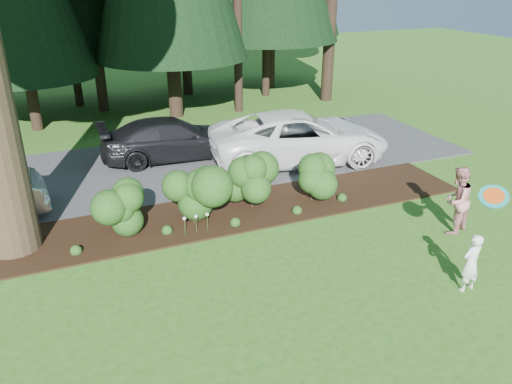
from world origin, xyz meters
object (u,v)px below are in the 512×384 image
(car_dark_suv, at_px, (172,139))
(child, at_px, (471,263))
(car_white_suv, at_px, (299,137))
(adult, at_px, (457,200))
(frisbee, at_px, (494,196))

(car_dark_suv, relative_size, child, 3.77)
(car_dark_suv, xyz_separation_m, child, (3.87, -10.30, -0.09))
(car_white_suv, bearing_deg, car_dark_suv, 73.36)
(car_white_suv, xyz_separation_m, adult, (1.35, -6.17, -0.00))
(car_dark_suv, bearing_deg, frisbee, -157.04)
(child, bearing_deg, car_white_suv, -97.48)
(car_white_suv, bearing_deg, adult, -158.51)
(adult, height_order, frisbee, frisbee)
(car_dark_suv, height_order, adult, adult)
(car_white_suv, distance_m, car_dark_suv, 4.52)
(frisbee, bearing_deg, child, -170.61)
(child, xyz_separation_m, frisbee, (0.31, 0.05, 1.45))
(adult, distance_m, frisbee, 2.73)
(child, distance_m, adult, 2.66)
(child, distance_m, frisbee, 1.48)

